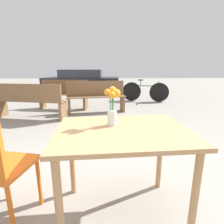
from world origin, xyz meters
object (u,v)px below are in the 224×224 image
Objects in this scene: flower_vase at (112,107)px; bench_far at (64,93)px; bench_middle at (96,96)px; table_front at (122,143)px; parked_car at (82,80)px; bench_near at (28,100)px; bicycle at (145,92)px.

bench_far is (-1.27, 3.95, -0.45)m from flower_vase.
flower_vase is 4.18m from bench_far.
bench_middle is (-0.30, 3.46, -0.44)m from flower_vase.
parked_car reaches higher than table_front.
flower_vase is 0.17× the size of bench_near.
flower_vase is 5.24m from bicycle.
parked_car is (-1.37, 8.59, -0.10)m from table_front.
table_front is 5.29m from bicycle.
bicycle is at bearing 21.38° from bench_far.
parked_car reaches higher than bench_far.
bench_far is at bearing 153.05° from bench_middle.
flower_vase is at bearing -72.13° from bench_far.
bench_middle is 1.09× the size of bench_far.
bench_middle reaches higher than bicycle.
bench_middle is 2.32m from bicycle.
flower_vase reaches higher than bench_middle.
bench_middle is at bearing 22.69° from bench_near.
bench_near is 3.95m from bicycle.
table_front is 0.63× the size of bench_middle.
bench_far is at bearing 63.36° from bench_near.
table_front is 8.70m from parked_car.
bench_far is (-1.35, 4.05, -0.19)m from table_front.
parked_car is (-0.02, 4.54, 0.09)m from bench_far.
bench_middle is at bearing -137.90° from bicycle.
bicycle reaches higher than table_front.
table_front is at bearing -84.09° from bench_middle.
flower_vase reaches higher than bicycle.
table_front is at bearing -56.46° from bench_near.
bench_near is 5.72m from parked_car.
bench_far is 0.91× the size of bicycle.
bicycle is 4.43m from parked_car.
bench_middle is at bearing -26.95° from bench_far.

